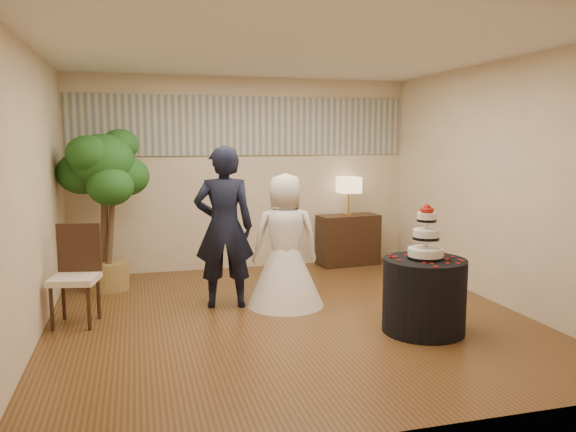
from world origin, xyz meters
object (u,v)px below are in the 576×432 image
object	(u,v)px
groom	(224,227)
console	(348,240)
wedding_cake	(426,232)
side_chair	(74,276)
bride	(285,240)
table_lamp	(349,196)
cake_table	(424,295)
ficus_tree	(104,209)

from	to	relation	value
groom	console	distance (m)	2.77
wedding_cake	side_chair	bearing A→B (deg)	161.47
bride	table_lamp	bearing A→B (deg)	-121.44
cake_table	wedding_cake	distance (m)	0.64
groom	ficus_tree	world-z (taller)	ficus_tree
cake_table	side_chair	distance (m)	3.56
bride	ficus_tree	distance (m)	2.40
groom	ficus_tree	bearing A→B (deg)	-32.64
bride	side_chair	xyz separation A→B (m)	(-2.27, -0.10, -0.25)
cake_table	table_lamp	bearing A→B (deg)	82.95
cake_table	wedding_cake	size ratio (longest dim) A/B	1.49
groom	cake_table	world-z (taller)	groom
cake_table	ficus_tree	distance (m)	4.06
wedding_cake	console	world-z (taller)	wedding_cake
bride	cake_table	world-z (taller)	bride
wedding_cake	console	xyz separation A→B (m)	(0.38, 3.03, -0.63)
bride	wedding_cake	distance (m)	1.67
table_lamp	groom	bearing A→B (deg)	-142.38
bride	cake_table	size ratio (longest dim) A/B	1.88
ficus_tree	wedding_cake	bearing A→B (deg)	-38.61
cake_table	side_chair	size ratio (longest dim) A/B	0.79
groom	bride	distance (m)	0.71
wedding_cake	bride	bearing A→B (deg)	131.75
ficus_tree	table_lamp	bearing A→B (deg)	8.71
bride	side_chair	distance (m)	2.29
console	table_lamp	xyz separation A→B (m)	(0.00, 0.00, 0.67)
groom	side_chair	xyz separation A→B (m)	(-1.59, -0.24, -0.40)
wedding_cake	ficus_tree	world-z (taller)	ficus_tree
bride	table_lamp	xyz separation A→B (m)	(1.47, 1.80, 0.29)
console	side_chair	distance (m)	4.20
wedding_cake	side_chair	world-z (taller)	wedding_cake
console	side_chair	size ratio (longest dim) A/B	0.89
cake_table	wedding_cake	xyz separation A→B (m)	(0.00, 0.00, 0.64)
ficus_tree	cake_table	bearing A→B (deg)	-38.61
groom	bride	size ratio (longest dim) A/B	1.20
console	groom	bearing A→B (deg)	-147.77
cake_table	wedding_cake	bearing A→B (deg)	0.00
console	wedding_cake	bearing A→B (deg)	-102.44
groom	wedding_cake	distance (m)	2.25
ficus_tree	side_chair	bearing A→B (deg)	-100.14
table_lamp	cake_table	bearing A→B (deg)	-97.05
bride	ficus_tree	world-z (taller)	ficus_tree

